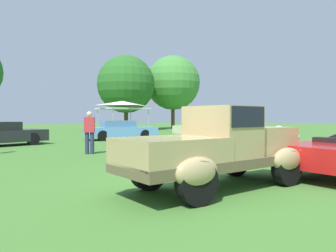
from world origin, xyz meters
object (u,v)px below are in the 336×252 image
Objects in this scene: show_car_skyblue at (120,130)px; show_car_cream at (201,128)px; spectator_by_row at (90,131)px; show_car_charcoal at (0,134)px; canopy_tent_center_field at (123,105)px; feature_pickup_truck at (219,146)px.

show_car_skyblue is 7.15m from show_car_cream.
spectator_by_row is (-11.65, -7.09, 0.31)m from show_car_cream.
show_car_charcoal is at bearing -174.90° from show_car_cream.
spectator_by_row is at bearing -66.77° from show_car_charcoal.
canopy_tent_center_field is (-4.99, 3.62, 1.82)m from show_car_cream.
show_car_charcoal is 6.34m from spectator_by_row.
show_car_skyblue is 1.45× the size of canopy_tent_center_field.
show_car_charcoal is at bearing 113.23° from spectator_by_row.
show_car_skyblue is (7.01, 0.81, 0.00)m from show_car_charcoal.
spectator_by_row is at bearing -124.21° from show_car_skyblue.
spectator_by_row is (-4.51, -6.63, 0.31)m from show_car_skyblue.
show_car_cream is at bearing -35.96° from canopy_tent_center_field.
show_car_charcoal is 7.06m from show_car_skyblue.
show_car_charcoal and show_car_cream have the same top height.
feature_pickup_truck reaches higher than show_car_cream.
show_car_cream is 1.34× the size of canopy_tent_center_field.
show_car_charcoal is (-2.56, 13.20, -0.27)m from feature_pickup_truck.
feature_pickup_truck reaches higher than show_car_charcoal.
show_car_skyblue and show_car_cream have the same top height.
spectator_by_row is at bearing -121.87° from canopy_tent_center_field.
spectator_by_row reaches higher than show_car_charcoal.
show_car_skyblue is 2.83× the size of spectator_by_row.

